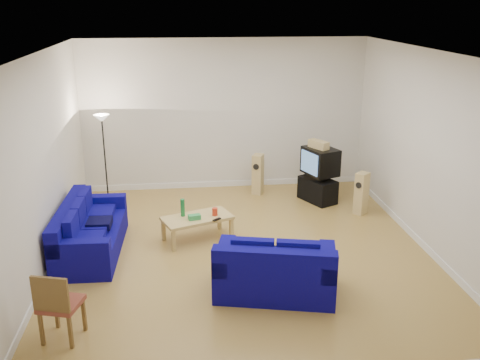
{
  "coord_description": "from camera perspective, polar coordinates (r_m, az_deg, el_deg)",
  "views": [
    {
      "loc": [
        -0.96,
        -7.9,
        3.92
      ],
      "look_at": [
        0.0,
        0.4,
        1.1
      ],
      "focal_mm": 40.0,
      "sensor_mm": 36.0,
      "label": 1
    }
  ],
  "objects": [
    {
      "name": "speaker_left",
      "position": [
        11.27,
        1.91,
        0.62
      ],
      "size": [
        0.29,
        0.31,
        0.86
      ],
      "rotation": [
        0.0,
        0.0,
        -0.45
      ],
      "color": "tan",
      "rests_on": "ground"
    },
    {
      "name": "sofa_three_seat",
      "position": [
        9.07,
        -15.93,
        -5.64
      ],
      "size": [
        0.97,
        2.13,
        0.81
      ],
      "rotation": [
        0.0,
        0.0,
        -1.6
      ],
      "color": "#100C5F",
      "rests_on": "ground"
    },
    {
      "name": "tv_stand",
      "position": [
        11.03,
        8.27,
        -1.05
      ],
      "size": [
        0.74,
        0.89,
        0.48
      ],
      "primitive_type": "cube",
      "rotation": [
        0.0,
        0.0,
        -1.11
      ],
      "color": "black",
      "rests_on": "ground"
    },
    {
      "name": "bottle",
      "position": [
        9.13,
        -6.13,
        -2.95
      ],
      "size": [
        0.08,
        0.08,
        0.31
      ],
      "primitive_type": "cylinder",
      "rotation": [
        0.0,
        0.0,
        0.08
      ],
      "color": "#197233",
      "rests_on": "coffee_table"
    },
    {
      "name": "floor_lamp",
      "position": [
        10.76,
        -14.44,
        5.12
      ],
      "size": [
        0.31,
        0.31,
        1.83
      ],
      "color": "black",
      "rests_on": "ground"
    },
    {
      "name": "remote",
      "position": [
        8.98,
        -2.49,
        -4.23
      ],
      "size": [
        0.15,
        0.14,
        0.02
      ],
      "primitive_type": "cube",
      "rotation": [
        0.0,
        0.0,
        0.72
      ],
      "color": "black",
      "rests_on": "coffee_table"
    },
    {
      "name": "sofa_loveseat",
      "position": [
        7.54,
        3.75,
        -9.99
      ],
      "size": [
        1.82,
        1.28,
        0.82
      ],
      "rotation": [
        0.0,
        0.0,
        -0.23
      ],
      "color": "#100C5F",
      "rests_on": "ground"
    },
    {
      "name": "room",
      "position": [
        8.31,
        0.32,
        2.02
      ],
      "size": [
        6.01,
        6.51,
        3.21
      ],
      "color": "olive",
      "rests_on": "ground"
    },
    {
      "name": "av_receiver",
      "position": [
        10.94,
        8.16,
        0.38
      ],
      "size": [
        0.54,
        0.53,
        0.1
      ],
      "primitive_type": "cube",
      "rotation": [
        0.0,
        0.0,
        -0.73
      ],
      "color": "black",
      "rests_on": "tv_stand"
    },
    {
      "name": "red_canister",
      "position": [
        9.15,
        -2.7,
        -3.4
      ],
      "size": [
        0.12,
        0.12,
        0.13
      ],
      "primitive_type": "cylinder",
      "rotation": [
        0.0,
        0.0,
        0.39
      ],
      "color": "red",
      "rests_on": "coffee_table"
    },
    {
      "name": "coffee_table",
      "position": [
        9.16,
        -4.58,
        -4.24
      ],
      "size": [
        1.29,
        0.96,
        0.42
      ],
      "rotation": [
        0.0,
        0.0,
        0.37
      ],
      "color": "tan",
      "rests_on": "ground"
    },
    {
      "name": "dining_chair",
      "position": [
        6.83,
        -18.87,
        -12.32
      ],
      "size": [
        0.55,
        0.55,
        0.94
      ],
      "rotation": [
        0.0,
        0.0,
        -0.28
      ],
      "color": "brown",
      "rests_on": "ground"
    },
    {
      "name": "speaker_right",
      "position": [
        10.47,
        12.82,
        -1.4
      ],
      "size": [
        0.31,
        0.3,
        0.82
      ],
      "rotation": [
        0.0,
        0.0,
        -0.87
      ],
      "color": "tan",
      "rests_on": "ground"
    },
    {
      "name": "tissue_box",
      "position": [
        9.02,
        -4.88,
        -3.96
      ],
      "size": [
        0.22,
        0.15,
        0.08
      ],
      "primitive_type": "cube",
      "rotation": [
        0.0,
        0.0,
        0.21
      ],
      "color": "green",
      "rests_on": "coffee_table"
    },
    {
      "name": "centre_speaker",
      "position": [
        10.78,
        8.38,
        3.77
      ],
      "size": [
        0.37,
        0.47,
        0.15
      ],
      "primitive_type": "cube",
      "rotation": [
        0.0,
        0.0,
        -1.04
      ],
      "color": "tan",
      "rests_on": "television"
    },
    {
      "name": "television",
      "position": [
        10.87,
        8.53,
        2.0
      ],
      "size": [
        0.72,
        0.83,
        0.54
      ],
      "rotation": [
        0.0,
        0.0,
        -1.21
      ],
      "color": "black",
      "rests_on": "av_receiver"
    }
  ]
}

